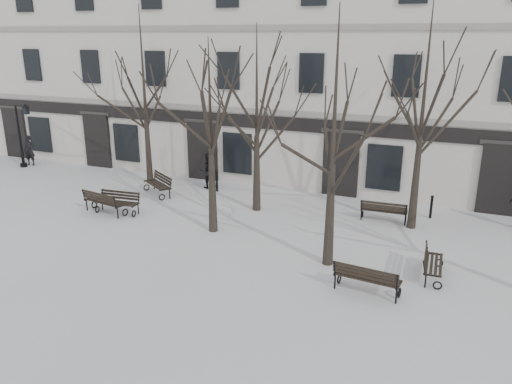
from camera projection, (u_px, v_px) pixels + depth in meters
The scene contains 18 objects.
ground at pixel (184, 249), 17.06m from camera, with size 100.00×100.00×0.00m, color silver.
building at pixel (302, 63), 26.80m from camera, with size 40.40×10.20×11.40m.
tree_1 at pixel (210, 115), 17.34m from camera, with size 4.88×4.88×6.97m.
tree_2 at pixel (335, 110), 14.50m from camera, with size 5.51×5.51×7.86m.
tree_4 at pixel (143, 75), 23.11m from camera, with size 5.83×5.83×8.33m.
tree_5 at pixel (257, 98), 19.49m from camera, with size 5.21×5.21×7.45m.
tree_6 at pixel (425, 91), 17.43m from camera, with size 5.73×5.73×8.18m.
bench_0 at pixel (118, 202), 20.38m from camera, with size 1.84×0.81×0.90m.
bench_1 at pixel (104, 201), 20.27m from camera, with size 2.02×1.02×0.98m.
bench_2 at pixel (367, 278), 13.97m from camera, with size 1.91×0.87×0.93m.
bench_3 at pixel (159, 184), 22.75m from camera, with size 1.91×1.58×0.95m.
bench_4 at pixel (384, 210), 19.39m from camera, with size 1.79×0.72×0.89m.
bench_5 at pixel (431, 263), 15.01m from camera, with size 0.66×1.69×0.84m.
lamp_post at pixel (22, 131), 26.94m from camera, with size 1.10×0.41×3.52m.
bollard_a at pixel (217, 180), 23.19m from camera, with size 0.13×0.13×1.01m.
bollard_b at pixel (431, 206), 19.79m from camera, with size 0.12×0.12×0.96m.
pedestrian_a at pixel (32, 165), 28.01m from camera, with size 0.61×0.40×1.68m, color black.
pedestrian_b at pixel (208, 188), 23.90m from camera, with size 0.82×0.64×1.69m, color black.
Camera 1 is at (8.28, -13.53, 7.03)m, focal length 35.00 mm.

